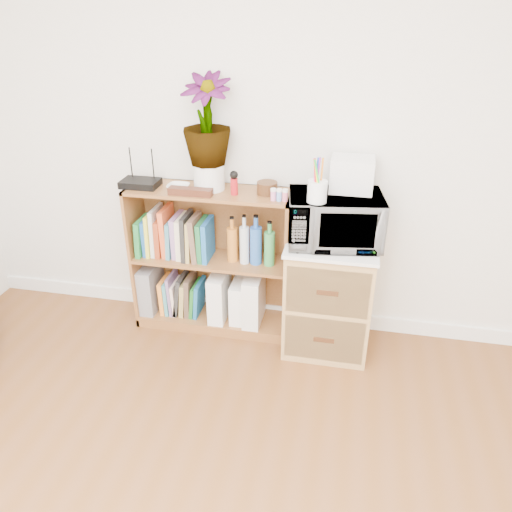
# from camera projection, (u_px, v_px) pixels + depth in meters

# --- Properties ---
(skirting_board) EXTENTS (4.00, 0.02, 0.10)m
(skirting_board) POSITION_uv_depth(u_px,v_px,m) (269.00, 311.00, 3.42)
(skirting_board) COLOR white
(skirting_board) RESTS_ON ground
(bookshelf) EXTENTS (1.00, 0.30, 0.95)m
(bookshelf) POSITION_uv_depth(u_px,v_px,m) (212.00, 261.00, 3.16)
(bookshelf) COLOR brown
(bookshelf) RESTS_ON ground
(wicker_unit) EXTENTS (0.50, 0.45, 0.70)m
(wicker_unit) POSITION_uv_depth(u_px,v_px,m) (328.00, 296.00, 3.02)
(wicker_unit) COLOR #9E7542
(wicker_unit) RESTS_ON ground
(microwave) EXTENTS (0.56, 0.42, 0.28)m
(microwave) POSITION_uv_depth(u_px,v_px,m) (334.00, 219.00, 2.78)
(microwave) COLOR silver
(microwave) RESTS_ON wicker_unit
(pen_cup) EXTENTS (0.10, 0.10, 0.11)m
(pen_cup) POSITION_uv_depth(u_px,v_px,m) (317.00, 191.00, 2.60)
(pen_cup) COLOR white
(pen_cup) RESTS_ON microwave
(small_appliance) EXTENTS (0.23, 0.19, 0.18)m
(small_appliance) POSITION_uv_depth(u_px,v_px,m) (352.00, 174.00, 2.74)
(small_appliance) COLOR white
(small_appliance) RESTS_ON microwave
(router) EXTENTS (0.22, 0.15, 0.04)m
(router) POSITION_uv_depth(u_px,v_px,m) (140.00, 183.00, 2.99)
(router) COLOR black
(router) RESTS_ON bookshelf
(white_bowl) EXTENTS (0.13, 0.13, 0.03)m
(white_bowl) POSITION_uv_depth(u_px,v_px,m) (178.00, 187.00, 2.94)
(white_bowl) COLOR white
(white_bowl) RESTS_ON bookshelf
(plant_pot) EXTENTS (0.18, 0.18, 0.15)m
(plant_pot) POSITION_uv_depth(u_px,v_px,m) (209.00, 176.00, 2.92)
(plant_pot) COLOR silver
(plant_pot) RESTS_ON bookshelf
(potted_plant) EXTENTS (0.28, 0.28, 0.50)m
(potted_plant) POSITION_uv_depth(u_px,v_px,m) (206.00, 120.00, 2.77)
(potted_plant) COLOR #2D722E
(potted_plant) RESTS_ON plant_pot
(trinket_box) EXTENTS (0.26, 0.06, 0.04)m
(trinket_box) POSITION_uv_depth(u_px,v_px,m) (190.00, 192.00, 2.86)
(trinket_box) COLOR #37190F
(trinket_box) RESTS_ON bookshelf
(kokeshi_doll) EXTENTS (0.04, 0.04, 0.10)m
(kokeshi_doll) POSITION_uv_depth(u_px,v_px,m) (234.00, 187.00, 2.86)
(kokeshi_doll) COLOR #AA141B
(kokeshi_doll) RESTS_ON bookshelf
(wooden_bowl) EXTENTS (0.12, 0.12, 0.07)m
(wooden_bowl) POSITION_uv_depth(u_px,v_px,m) (267.00, 188.00, 2.87)
(wooden_bowl) COLOR #3A2310
(wooden_bowl) RESTS_ON bookshelf
(paint_jars) EXTENTS (0.12, 0.04, 0.06)m
(paint_jars) POSITION_uv_depth(u_px,v_px,m) (279.00, 196.00, 2.77)
(paint_jars) COLOR pink
(paint_jars) RESTS_ON bookshelf
(file_box) EXTENTS (0.10, 0.26, 0.32)m
(file_box) POSITION_uv_depth(u_px,v_px,m) (151.00, 287.00, 3.35)
(file_box) COLOR slate
(file_box) RESTS_ON bookshelf
(magazine_holder_left) EXTENTS (0.10, 0.26, 0.32)m
(magazine_holder_left) POSITION_uv_depth(u_px,v_px,m) (220.00, 295.00, 3.26)
(magazine_holder_left) COLOR white
(magazine_holder_left) RESTS_ON bookshelf
(magazine_holder_mid) EXTENTS (0.09, 0.22, 0.27)m
(magazine_holder_mid) POSITION_uv_depth(u_px,v_px,m) (239.00, 300.00, 3.25)
(magazine_holder_mid) COLOR white
(magazine_holder_mid) RESTS_ON bookshelf
(magazine_holder_right) EXTENTS (0.11, 0.27, 0.34)m
(magazine_holder_right) POSITION_uv_depth(u_px,v_px,m) (254.00, 298.00, 3.21)
(magazine_holder_right) COLOR white
(magazine_holder_right) RESTS_ON bookshelf
(cookbooks) EXTENTS (0.47, 0.20, 0.31)m
(cookbooks) POSITION_uv_depth(u_px,v_px,m) (176.00, 235.00, 3.13)
(cookbooks) COLOR #1F7634
(cookbooks) RESTS_ON bookshelf
(liquor_bottles) EXTENTS (0.30, 0.07, 0.31)m
(liquor_bottles) POSITION_uv_depth(u_px,v_px,m) (251.00, 240.00, 3.04)
(liquor_bottles) COLOR #BE6D23
(liquor_bottles) RESTS_ON bookshelf
(lower_books) EXTENTS (0.28, 0.19, 0.28)m
(lower_books) POSITION_uv_depth(u_px,v_px,m) (182.00, 295.00, 3.33)
(lower_books) COLOR orange
(lower_books) RESTS_ON bookshelf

